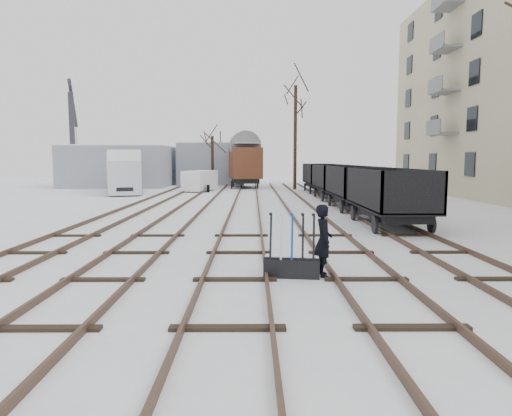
{
  "coord_description": "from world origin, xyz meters",
  "views": [
    {
      "loc": [
        0.41,
        -10.14,
        2.76
      ],
      "look_at": [
        0.51,
        4.33,
        1.2
      ],
      "focal_mm": 32.0,
      "sensor_mm": 36.0,
      "label": 1
    }
  ],
  "objects": [
    {
      "name": "shed_left",
      "position": [
        -13.0,
        36.0,
        2.05
      ],
      "size": [
        10.0,
        8.0,
        4.1
      ],
      "color": "#8E95A0",
      "rests_on": "ground"
    },
    {
      "name": "box_van_wagon",
      "position": [
        -0.35,
        33.91,
        2.45
      ],
      "size": [
        3.65,
        5.87,
        4.21
      ],
      "rotation": [
        0.0,
        0.0,
        0.14
      ],
      "color": "black",
      "rests_on": "ground"
    },
    {
      "name": "crane",
      "position": [
        -17.0,
        34.59,
        2.71
      ],
      "size": [
        2.53,
        6.14,
        10.28
      ],
      "rotation": [
        0.0,
        0.0,
        0.28
      ],
      "color": "#2C2D31",
      "rests_on": "ground"
    },
    {
      "name": "shed_right",
      "position": [
        -4.0,
        40.0,
        2.25
      ],
      "size": [
        7.0,
        6.0,
        4.5
      ],
      "color": "#8E95A0",
      "rests_on": "ground"
    },
    {
      "name": "ground_frame",
      "position": [
        1.32,
        0.33,
        0.28
      ],
      "size": [
        1.34,
        0.59,
        1.49
      ],
      "rotation": [
        0.0,
        0.0,
        -0.13
      ],
      "color": "black",
      "rests_on": "ground"
    },
    {
      "name": "lorry",
      "position": [
        -9.91,
        26.62,
        1.78
      ],
      "size": [
        3.81,
        7.95,
        3.46
      ],
      "rotation": [
        0.0,
        0.0,
        0.27
      ],
      "color": "black",
      "rests_on": "ground"
    },
    {
      "name": "tracks",
      "position": [
        -0.0,
        13.67,
        0.07
      ],
      "size": [
        13.9,
        52.0,
        0.16
      ],
      "color": "black",
      "rests_on": "ground"
    },
    {
      "name": "freight_wagon_c",
      "position": [
        6.0,
        21.22,
        0.9
      ],
      "size": [
        2.3,
        5.76,
        2.35
      ],
      "color": "black",
      "rests_on": "ground"
    },
    {
      "name": "tree_far_left",
      "position": [
        -3.74,
        37.02,
        2.55
      ],
      "size": [
        0.3,
        0.3,
        5.1
      ],
      "primitive_type": "cylinder",
      "color": "black",
      "rests_on": "ground"
    },
    {
      "name": "freight_wagon_d",
      "position": [
        6.0,
        27.62,
        0.9
      ],
      "size": [
        2.3,
        5.76,
        2.35
      ],
      "color": "black",
      "rests_on": "ground"
    },
    {
      "name": "ground",
      "position": [
        0.0,
        0.0,
        0.0
      ],
      "size": [
        120.0,
        120.0,
        0.0
      ],
      "primitive_type": "plane",
      "color": "white",
      "rests_on": "ground"
    },
    {
      "name": "freight_wagon_b",
      "position": [
        6.0,
        14.82,
        0.9
      ],
      "size": [
        2.3,
        5.76,
        2.35
      ],
      "color": "black",
      "rests_on": "ground"
    },
    {
      "name": "freight_wagon_a",
      "position": [
        6.0,
        8.42,
        0.9
      ],
      "size": [
        2.3,
        5.76,
        2.35
      ],
      "color": "black",
      "rests_on": "ground"
    },
    {
      "name": "panel_van",
      "position": [
        -4.12,
        28.94,
        0.91
      ],
      "size": [
        2.82,
        4.32,
        1.76
      ],
      "rotation": [
        0.0,
        0.0,
        -0.3
      ],
      "color": "white",
      "rests_on": "ground"
    },
    {
      "name": "worker",
      "position": [
        2.07,
        0.43,
        0.85
      ],
      "size": [
        0.43,
        0.63,
        1.7
      ],
      "primitive_type": "imported",
      "rotation": [
        0.0,
        0.0,
        1.6
      ],
      "color": "black",
      "rests_on": "ground"
    },
    {
      "name": "tree_far_right",
      "position": [
        4.23,
        31.23,
        4.64
      ],
      "size": [
        0.3,
        0.3,
        9.27
      ],
      "primitive_type": "cylinder",
      "color": "black",
      "rests_on": "ground"
    }
  ]
}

